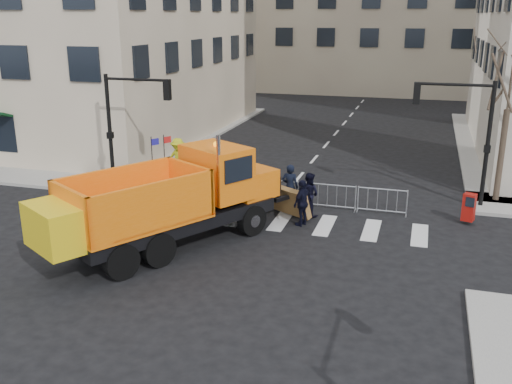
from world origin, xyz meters
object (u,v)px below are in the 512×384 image
(plow_truck, at_px, (167,200))
(cop_a, at_px, (290,187))
(cop_c, at_px, (303,203))
(worker, at_px, (178,159))
(newspaper_box, at_px, (469,207))
(cop_b, at_px, (309,194))

(plow_truck, xyz_separation_m, cop_a, (3.16, 5.28, -0.80))
(cop_c, bearing_deg, worker, -98.09)
(worker, height_order, newspaper_box, worker)
(cop_b, bearing_deg, newspaper_box, -148.78)
(plow_truck, relative_size, cop_c, 5.56)
(plow_truck, xyz_separation_m, cop_c, (4.08, 3.57, -0.86))
(newspaper_box, bearing_deg, cop_c, -143.80)
(cop_b, xyz_separation_m, cop_c, (-0.01, -1.17, 0.01))
(cop_a, height_order, cop_c, cop_a)
(cop_a, xyz_separation_m, cop_b, (0.93, -0.54, -0.08))
(cop_c, xyz_separation_m, worker, (-7.18, 4.29, 0.24))
(worker, relative_size, newspaper_box, 1.85)
(cop_c, relative_size, newspaper_box, 1.69)
(cop_a, xyz_separation_m, cop_c, (0.92, -1.71, -0.06))
(cop_b, relative_size, newspaper_box, 1.67)
(cop_c, bearing_deg, cop_b, -157.71)
(cop_b, relative_size, worker, 0.90)
(cop_b, distance_m, cop_c, 1.17)
(plow_truck, distance_m, cop_b, 6.32)
(plow_truck, relative_size, newspaper_box, 9.40)
(cop_c, bearing_deg, plow_truck, -26.05)
(worker, xyz_separation_m, newspaper_box, (13.44, -2.29, -0.47))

